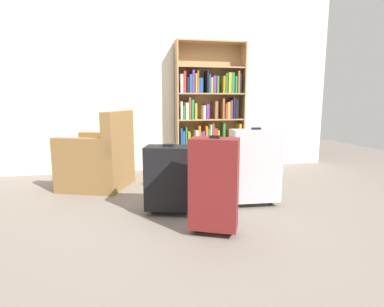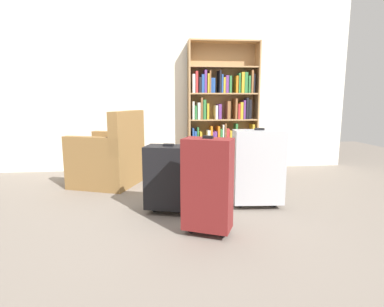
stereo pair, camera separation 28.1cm
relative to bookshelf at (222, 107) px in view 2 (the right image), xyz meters
The scene contains 9 objects.
ground_plane 2.33m from the bookshelf, 112.47° to the right, with size 9.61×9.61×0.00m, color slate.
back_wall 0.92m from the bookshelf, 167.54° to the left, with size 5.49×0.10×2.60m, color silver.
bookshelf is the anchor object (origin of this frame).
armchair 1.76m from the bookshelf, 156.19° to the right, with size 0.90×0.90×0.90m.
mug 1.47m from the bookshelf, 142.15° to the right, with size 0.12×0.08×0.10m.
storage_box 0.89m from the bookshelf, 106.20° to the right, with size 0.42×0.28×0.25m.
suitcase_black 1.99m from the bookshelf, 115.75° to the right, with size 0.47×0.36×0.64m.
suitcase_silver 1.74m from the bookshelf, 89.12° to the right, with size 0.49×0.27×0.77m.
suitcase_dark_red 2.36m from the bookshelf, 103.84° to the right, with size 0.41×0.34×0.77m.
Camera 2 is at (-0.09, -2.52, 1.02)m, focal length 29.34 mm.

